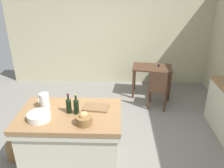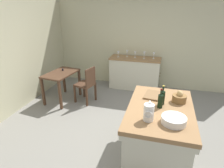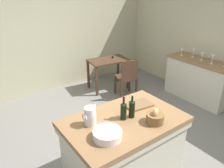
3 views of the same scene
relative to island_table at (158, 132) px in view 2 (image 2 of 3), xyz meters
The scene contains 17 objects.
ground_plane 0.89m from the island_table, 53.80° to the left, with size 6.76×6.76×0.00m, color slate.
wall_right 3.20m from the island_table, 11.14° to the left, with size 0.12×5.20×2.60m, color #B7B28E.
island_table is the anchor object (origin of this frame).
side_cabinet 2.81m from the island_table, 16.37° to the left, with size 0.52×1.41×0.89m.
writing_desk 2.81m from the island_table, 58.81° to the left, with size 0.96×0.67×0.78m.
wooden_chair 2.32m from the island_table, 49.40° to the left, with size 0.49×0.49×0.90m.
pitcher 0.67m from the island_table, 159.75° to the left, with size 0.17×0.13×0.26m.
wash_bowl 0.61m from the island_table, 155.17° to the right, with size 0.30×0.30×0.09m, color silver.
bread_basket 0.60m from the island_table, 46.70° to the right, with size 0.20×0.20×0.18m.
cutting_board 0.58m from the island_table, 22.15° to the left, with size 0.35×0.23×0.02m, color brown.
wine_bottle_dark 0.55m from the island_table, ahead, with size 0.07×0.07×0.29m.
wine_bottle_amber 0.54m from the island_table, 116.93° to the left, with size 0.07×0.07×0.28m.
wine_glass_far_left 2.80m from the island_table, ahead, with size 0.07×0.07×0.17m.
wine_glass_left 2.80m from the island_table, 11.61° to the left, with size 0.07×0.07×0.19m.
wine_glass_middle 2.89m from the island_table, 16.48° to the left, with size 0.07×0.07×0.17m.
wine_glass_right 2.99m from the island_table, 20.63° to the left, with size 0.07×0.07×0.19m.
wine_glass_far_right 2.99m from the island_table, 25.47° to the left, with size 0.07×0.07×0.16m.
Camera 2 is at (-2.95, -0.58, 2.27)m, focal length 31.23 mm.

